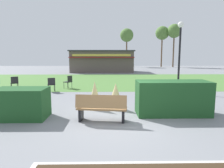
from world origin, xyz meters
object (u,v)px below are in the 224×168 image
at_px(cafe_chair_west, 14,82).
at_px(cafe_chair_center, 51,83).
at_px(tree_center_bg, 174,31).
at_px(park_bench, 102,108).
at_px(food_kiosk, 102,61).
at_px(cafe_chair_east, 69,81).
at_px(tree_left_bg, 162,33).
at_px(trash_bin, 34,105).
at_px(tree_right_bg, 127,36).
at_px(lamppost_mid, 180,48).
at_px(parked_car_west_slot, 86,65).

height_order(cafe_chair_west, cafe_chair_center, same).
bearing_deg(tree_center_bg, park_bench, -111.63).
bearing_deg(food_kiosk, cafe_chair_east, -97.07).
bearing_deg(tree_left_bg, trash_bin, -112.12).
height_order(tree_right_bg, tree_center_bg, tree_center_bg).
bearing_deg(cafe_chair_east, food_kiosk, 82.93).
distance_m(park_bench, trash_bin, 2.73).
bearing_deg(lamppost_mid, park_bench, -129.23).
height_order(parked_car_west_slot, tree_right_bg, tree_right_bg).
distance_m(trash_bin, cafe_chair_east, 6.19).
xyz_separation_m(lamppost_mid, cafe_chair_east, (-7.07, 1.43, -2.15)).
relative_size(park_bench, tree_center_bg, 0.20).
bearing_deg(cafe_chair_center, lamppost_mid, -0.94).
bearing_deg(tree_center_bg, tree_left_bg, 151.29).
relative_size(parked_car_west_slot, tree_center_bg, 0.49).
bearing_deg(cafe_chair_east, cafe_chair_center, -122.16).
relative_size(tree_left_bg, tree_center_bg, 0.97).
bearing_deg(cafe_chair_east, tree_right_bg, 77.17).
bearing_deg(trash_bin, food_kiosk, 84.76).
xyz_separation_m(lamppost_mid, tree_left_bg, (6.88, 29.79, 4.26)).
xyz_separation_m(cafe_chair_east, tree_center_bg, (16.08, 27.20, 6.68)).
xyz_separation_m(cafe_chair_west, cafe_chair_center, (2.63, -0.76, 0.00)).
xyz_separation_m(cafe_chair_center, tree_right_bg, (7.43, 30.32, 6.03)).
relative_size(trash_bin, tree_left_bg, 0.09).
height_order(food_kiosk, parked_car_west_slot, food_kiosk).
height_order(park_bench, cafe_chair_center, park_bench).
bearing_deg(parked_car_west_slot, food_kiosk, -69.26).
bearing_deg(cafe_chair_west, trash_bin, -59.27).
height_order(food_kiosk, cafe_chair_east, food_kiosk).
xyz_separation_m(food_kiosk, parked_car_west_slot, (-3.29, 8.68, -0.88)).
bearing_deg(cafe_chair_east, lamppost_mid, -11.44).
bearing_deg(cafe_chair_east, park_bench, -70.39).
bearing_deg(park_bench, parked_car_west_slot, 97.40).
bearing_deg(tree_center_bg, trash_bin, -115.83).
distance_m(cafe_chair_east, tree_right_bg, 30.37).
relative_size(park_bench, tree_right_bg, 0.22).
relative_size(lamppost_mid, cafe_chair_center, 4.78).
bearing_deg(trash_bin, tree_center_bg, 64.17).
height_order(lamppost_mid, cafe_chair_east, lamppost_mid).
bearing_deg(trash_bin, tree_right_bg, 79.22).
relative_size(cafe_chair_west, tree_left_bg, 0.11).
bearing_deg(trash_bin, parked_car_west_slot, 92.63).
bearing_deg(parked_car_west_slot, lamppost_mid, -71.09).
bearing_deg(tree_left_bg, cafe_chair_west, -121.05).
distance_m(park_bench, cafe_chair_center, 6.62).
bearing_deg(tree_center_bg, lamppost_mid, -107.46).
bearing_deg(tree_left_bg, food_kiosk, -131.71).
height_order(park_bench, lamppost_mid, lamppost_mid).
xyz_separation_m(lamppost_mid, food_kiosk, (-5.24, 16.20, -1.15)).
xyz_separation_m(cafe_chair_east, tree_left_bg, (13.95, 28.36, 6.40)).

